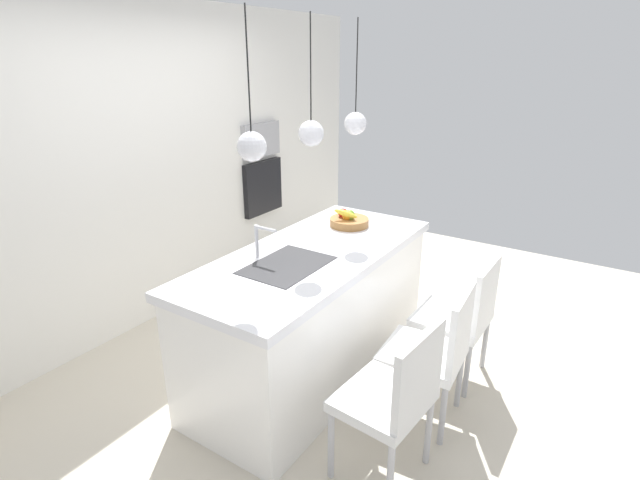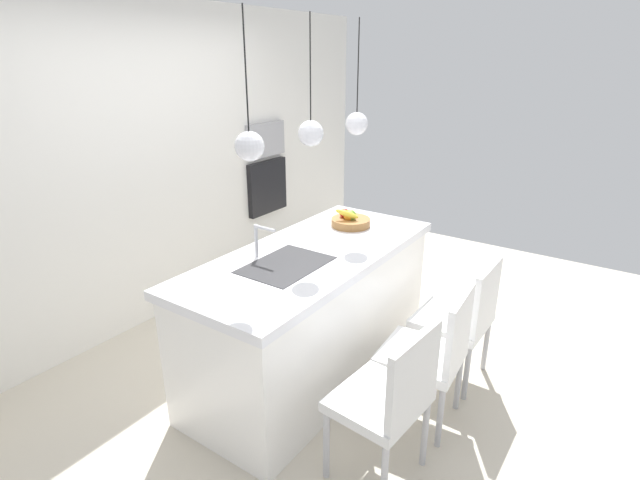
{
  "view_description": "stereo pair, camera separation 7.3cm",
  "coord_description": "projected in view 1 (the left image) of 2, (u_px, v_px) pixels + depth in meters",
  "views": [
    {
      "loc": [
        -2.5,
        -1.7,
        2.16
      ],
      "look_at": [
        0.1,
        0.0,
        0.99
      ],
      "focal_mm": 27.45,
      "sensor_mm": 36.0,
      "label": 1
    },
    {
      "loc": [
        -2.46,
        -1.76,
        2.16
      ],
      "look_at": [
        0.1,
        0.0,
        0.99
      ],
      "focal_mm": 27.45,
      "sensor_mm": 36.0,
      "label": 2
    }
  ],
  "objects": [
    {
      "name": "pendant_light_left",
      "position": [
        252.0,
        146.0,
        2.55
      ],
      "size": [
        0.16,
        0.16,
        0.76
      ],
      "color": "silver"
    },
    {
      "name": "pendant_light_center",
      "position": [
        311.0,
        133.0,
        2.98
      ],
      "size": [
        0.16,
        0.16,
        0.76
      ],
      "color": "silver"
    },
    {
      "name": "kitchen_island",
      "position": [
        312.0,
        313.0,
        3.42
      ],
      "size": [
        2.01,
        0.86,
        0.94
      ],
      "color": "white",
      "rests_on": "ground"
    },
    {
      "name": "pendant_light_right",
      "position": [
        355.0,
        123.0,
        3.41
      ],
      "size": [
        0.16,
        0.16,
        0.76
      ],
      "color": "silver"
    },
    {
      "name": "microwave",
      "position": [
        260.0,
        140.0,
        5.01
      ],
      "size": [
        0.54,
        0.08,
        0.34
      ],
      "primitive_type": "cube",
      "color": "#9E9EA3",
      "rests_on": "back_wall"
    },
    {
      "name": "floor",
      "position": [
        313.0,
        370.0,
        3.59
      ],
      "size": [
        6.6,
        6.6,
        0.0
      ],
      "primitive_type": "plane",
      "color": "beige",
      "rests_on": "ground"
    },
    {
      "name": "faucet",
      "position": [
        260.0,
        237.0,
        3.1
      ],
      "size": [
        0.02,
        0.17,
        0.22
      ],
      "color": "silver",
      "rests_on": "kitchen_island"
    },
    {
      "name": "oven",
      "position": [
        262.0,
        187.0,
        5.19
      ],
      "size": [
        0.56,
        0.08,
        0.56
      ],
      "primitive_type": "cube",
      "color": "black",
      "rests_on": "back_wall"
    },
    {
      "name": "chair_near",
      "position": [
        395.0,
        395.0,
        2.51
      ],
      "size": [
        0.51,
        0.46,
        0.93
      ],
      "color": "silver",
      "rests_on": "ground"
    },
    {
      "name": "back_wall",
      "position": [
        144.0,
        169.0,
        3.97
      ],
      "size": [
        6.0,
        0.1,
        2.6
      ],
      "primitive_type": "cube",
      "color": "silver",
      "rests_on": "ground"
    },
    {
      "name": "chair_far",
      "position": [
        462.0,
        314.0,
        3.36
      ],
      "size": [
        0.47,
        0.47,
        0.9
      ],
      "color": "white",
      "rests_on": "ground"
    },
    {
      "name": "fruit_bowl",
      "position": [
        349.0,
        220.0,
        3.73
      ],
      "size": [
        0.3,
        0.3,
        0.15
      ],
      "color": "#9E6B38",
      "rests_on": "kitchen_island"
    },
    {
      "name": "sink_basin",
      "position": [
        287.0,
        266.0,
        3.04
      ],
      "size": [
        0.56,
        0.4,
        0.02
      ],
      "primitive_type": "cube",
      "color": "#2D2D30",
      "rests_on": "kitchen_island"
    },
    {
      "name": "chair_middle",
      "position": [
        434.0,
        349.0,
        2.95
      ],
      "size": [
        0.48,
        0.5,
        0.9
      ],
      "color": "white",
      "rests_on": "ground"
    }
  ]
}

